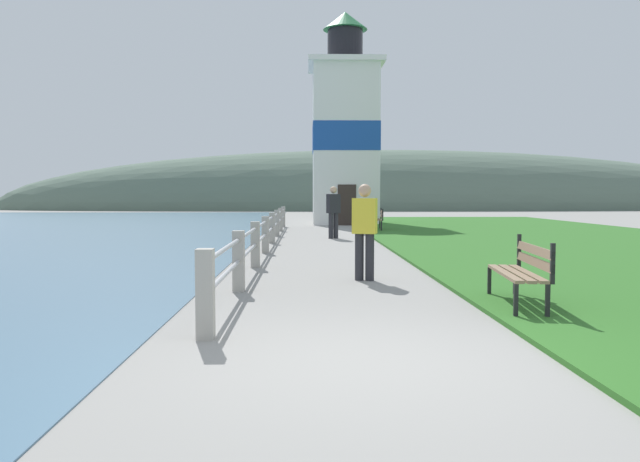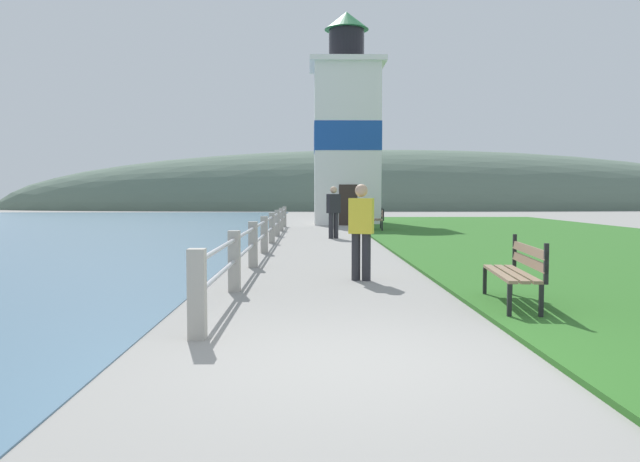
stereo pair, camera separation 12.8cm
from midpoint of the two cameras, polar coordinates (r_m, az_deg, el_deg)
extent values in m
plane|color=gray|center=(5.71, 4.21, -12.06)|extent=(160.00, 160.00, 0.00)
cube|color=#2D6623|center=(21.08, 22.00, -0.93)|extent=(12.00, 41.62, 0.06)
cube|color=#A8A399|center=(6.66, -10.64, -5.69)|extent=(0.18, 0.18, 0.95)
cube|color=#A8A399|center=(9.83, -7.47, -2.75)|extent=(0.18, 0.18, 0.95)
cube|color=#A8A399|center=(13.02, -5.86, -1.24)|extent=(0.18, 0.18, 0.95)
cube|color=#A8A399|center=(16.23, -4.89, -0.32)|extent=(0.18, 0.18, 0.95)
cube|color=#A8A399|center=(19.45, -4.24, 0.29)|extent=(0.18, 0.18, 0.95)
cube|color=#A8A399|center=(22.66, -3.77, 0.73)|extent=(0.18, 0.18, 0.95)
cube|color=#A8A399|center=(25.88, -3.42, 1.06)|extent=(0.18, 0.18, 0.95)
cube|color=#A8A399|center=(29.10, -3.15, 1.31)|extent=(0.18, 0.18, 0.95)
cylinder|color=#B2B2B7|center=(17.82, -4.54, 1.08)|extent=(0.06, 22.58, 0.06)
cylinder|color=#B2B2B7|center=(17.84, -4.54, 0.01)|extent=(0.06, 22.58, 0.06)
cube|color=#846B51|center=(8.64, 16.46, -3.74)|extent=(0.30, 1.74, 0.04)
cube|color=#846B51|center=(8.67, 17.41, -3.73)|extent=(0.30, 1.74, 0.04)
cube|color=#846B51|center=(8.71, 18.36, -3.72)|extent=(0.30, 1.74, 0.04)
cube|color=#846B51|center=(8.69, 18.96, -1.64)|extent=(0.24, 1.74, 0.11)
cube|color=#846B51|center=(8.71, 18.94, -2.67)|extent=(0.24, 1.74, 0.11)
cube|color=black|center=(7.85, 17.38, -6.27)|extent=(0.05, 0.05, 0.45)
cube|color=black|center=(9.49, 15.20, -4.58)|extent=(0.05, 0.05, 0.45)
cube|color=black|center=(7.94, 20.00, -6.21)|extent=(0.05, 0.05, 0.45)
cube|color=black|center=(9.56, 17.39, -4.56)|extent=(0.05, 0.05, 0.45)
cube|color=black|center=(7.89, 20.41, -2.84)|extent=(0.05, 0.05, 0.49)
cube|color=black|center=(9.52, 17.73, -1.75)|extent=(0.05, 0.05, 0.49)
cube|color=#846B51|center=(25.98, 5.04, 1.04)|extent=(0.25, 1.76, 0.04)
cube|color=#846B51|center=(25.99, 5.37, 1.04)|extent=(0.25, 1.76, 0.04)
cube|color=#846B51|center=(25.99, 5.69, 1.04)|extent=(0.25, 1.76, 0.04)
cube|color=#846B51|center=(25.99, 5.89, 1.74)|extent=(0.19, 1.75, 0.11)
cube|color=#846B51|center=(25.99, 5.89, 1.39)|extent=(0.19, 1.75, 0.11)
cube|color=black|center=(25.14, 5.00, 0.41)|extent=(0.05, 0.05, 0.45)
cube|color=black|center=(26.85, 4.91, 0.60)|extent=(0.05, 0.05, 0.45)
cube|color=black|center=(25.16, 5.85, 0.40)|extent=(0.05, 0.05, 0.45)
cube|color=black|center=(26.86, 5.70, 0.59)|extent=(0.05, 0.05, 0.45)
cube|color=black|center=(25.14, 5.97, 1.47)|extent=(0.05, 0.05, 0.49)
cube|color=black|center=(26.84, 5.81, 1.59)|extent=(0.05, 0.05, 0.49)
cube|color=white|center=(32.29, 2.53, 7.76)|extent=(3.27, 3.27, 7.99)
cube|color=#194799|center=(32.32, 2.54, 8.47)|extent=(3.31, 3.31, 1.44)
cube|color=white|center=(32.86, 2.55, 14.94)|extent=(3.76, 3.76, 0.25)
cylinder|color=black|center=(33.06, 2.56, 16.54)|extent=(1.80, 1.80, 1.63)
cone|color=#23703D|center=(33.37, 2.56, 18.65)|extent=(2.25, 2.25, 0.90)
cube|color=#332823|center=(30.55, 2.71, 2.39)|extent=(0.90, 0.06, 2.00)
cylinder|color=#28282D|center=(11.03, 3.64, -2.38)|extent=(0.16, 0.16, 0.83)
cylinder|color=#28282D|center=(10.99, 4.59, -2.41)|extent=(0.16, 0.16, 0.83)
cube|color=yellow|center=(10.96, 4.13, 1.38)|extent=(0.46, 0.34, 0.62)
sphere|color=tan|center=(10.95, 4.14, 3.71)|extent=(0.22, 0.22, 0.22)
cylinder|color=#28282D|center=(21.38, 1.19, 0.47)|extent=(0.16, 0.16, 0.87)
cylinder|color=#28282D|center=(21.48, 1.64, 0.48)|extent=(0.16, 0.16, 0.87)
cube|color=#232328|center=(21.40, 1.42, 2.52)|extent=(0.50, 0.41, 0.66)
sphere|color=tan|center=(21.40, 1.42, 3.78)|extent=(0.24, 0.24, 0.24)
ellipsoid|color=#566B5B|center=(63.81, 6.71, 1.98)|extent=(80.00, 16.00, 12.00)
camera|label=1|loc=(0.06, -89.82, 0.01)|focal=35.00mm
camera|label=2|loc=(0.06, 90.18, -0.01)|focal=35.00mm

